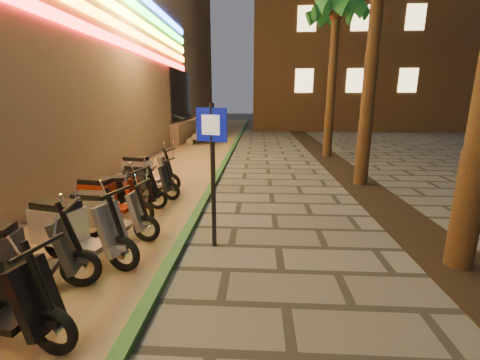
# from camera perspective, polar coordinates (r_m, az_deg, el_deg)

# --- Properties ---
(ground) EXTENTS (120.00, 120.00, 0.00)m
(ground) POSITION_cam_1_polar(r_m,az_deg,el_deg) (3.75, -5.20, -28.31)
(ground) COLOR #474442
(ground) RESTS_ON ground
(parking_strip) EXTENTS (3.40, 60.00, 0.01)m
(parking_strip) POSITION_cam_1_polar(r_m,az_deg,el_deg) (13.34, -10.04, 2.94)
(parking_strip) COLOR #8C7251
(parking_strip) RESTS_ON ground
(green_curb) EXTENTS (0.18, 60.00, 0.10)m
(green_curb) POSITION_cam_1_polar(r_m,az_deg,el_deg) (13.04, -2.75, 3.10)
(green_curb) COLOR #215928
(green_curb) RESTS_ON ground
(planting_strip) EXTENTS (1.20, 40.00, 0.02)m
(planting_strip) POSITION_cam_1_polar(r_m,az_deg,el_deg) (8.72, 24.32, -3.99)
(planting_strip) COLOR black
(planting_strip) RESTS_ON ground
(palm_d) EXTENTS (2.97, 3.02, 7.16)m
(palm_d) POSITION_cam_1_polar(r_m,az_deg,el_deg) (15.45, 16.71, 26.30)
(palm_d) COLOR #472D19
(palm_d) RESTS_ON ground
(pedestrian_sign) EXTENTS (0.52, 0.22, 2.48)m
(pedestrian_sign) POSITION_cam_1_polar(r_m,az_deg,el_deg) (5.35, -4.94, 4.13)
(pedestrian_sign) COLOR black
(pedestrian_sign) RESTS_ON ground
(scooter_6) EXTENTS (1.77, 0.82, 1.25)m
(scooter_6) POSITION_cam_1_polar(r_m,az_deg,el_deg) (5.27, -35.61, -10.82)
(scooter_6) COLOR black
(scooter_6) RESTS_ON ground
(scooter_7) EXTENTS (1.84, 0.89, 1.30)m
(scooter_7) POSITION_cam_1_polar(r_m,az_deg,el_deg) (5.67, -27.48, -7.83)
(scooter_7) COLOR black
(scooter_7) RESTS_ON ground
(scooter_8) EXTENTS (1.65, 0.59, 1.16)m
(scooter_8) POSITION_cam_1_polar(r_m,az_deg,el_deg) (6.39, -22.82, -5.51)
(scooter_8) COLOR black
(scooter_8) RESTS_ON ground
(scooter_9) EXTENTS (1.70, 0.75, 1.20)m
(scooter_9) POSITION_cam_1_polar(r_m,az_deg,el_deg) (7.33, -22.47, -2.91)
(scooter_9) COLOR black
(scooter_9) RESTS_ON ground
(scooter_10) EXTENTS (1.51, 0.62, 1.06)m
(scooter_10) POSITION_cam_1_polar(r_m,az_deg,el_deg) (7.92, -19.64, -1.90)
(scooter_10) COLOR black
(scooter_10) RESTS_ON ground
(scooter_11) EXTENTS (1.57, 0.77, 1.11)m
(scooter_11) POSITION_cam_1_polar(r_m,az_deg,el_deg) (8.79, -16.39, 0.02)
(scooter_11) COLOR black
(scooter_11) RESTS_ON ground
(scooter_12) EXTENTS (1.76, 0.85, 1.24)m
(scooter_12) POSITION_cam_1_polar(r_m,az_deg,el_deg) (9.55, -16.53, 1.47)
(scooter_12) COLOR black
(scooter_12) RESTS_ON ground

